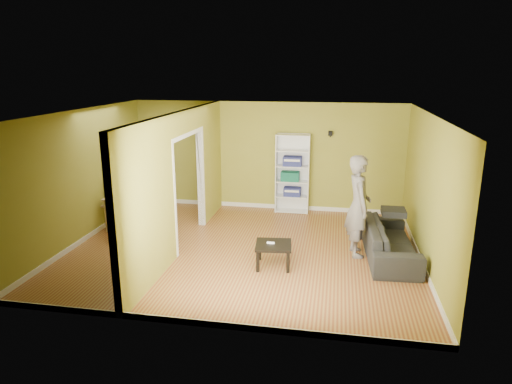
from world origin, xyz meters
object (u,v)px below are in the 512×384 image
chair_far (152,197)px  dining_table (135,199)px  person (359,197)px  chair_left (102,202)px  coffee_table (274,247)px  chair_near (122,216)px  sofa (390,236)px  bookshelf (293,173)px

chair_far → dining_table: bearing=101.1°
person → chair_left: (-5.43, 0.67, -0.58)m
coffee_table → person: bearing=29.1°
person → coffee_table: (-1.44, -0.80, -0.76)m
chair_near → sofa: bearing=-3.8°
person → bookshelf: bearing=19.9°
person → sofa: bearing=-103.0°
sofa → chair_far: bearing=72.8°
coffee_table → chair_left: (-3.99, 1.47, 0.17)m
chair_far → bookshelf: bearing=-138.0°
person → bookshelf: 2.84m
dining_table → chair_far: (0.12, 0.63, -0.12)m
sofa → person: person is taller
chair_left → chair_near: size_ratio=1.08×
bookshelf → chair_far: (-3.09, -1.16, -0.42)m
chair_near → bookshelf: bearing=33.8°
sofa → chair_far: 5.30m
chair_near → chair_left: bearing=134.9°
person → chair_left: person is taller
coffee_table → bookshelf: bearing=90.1°
dining_table → chair_left: (-0.77, 0.02, -0.12)m
dining_table → sofa: bearing=-7.3°
person → bookshelf: size_ratio=1.17×
chair_near → chair_far: chair_far is taller
dining_table → chair_left: chair_left is taller
bookshelf → coffee_table: size_ratio=3.05×
bookshelf → chair_far: 3.33m
sofa → chair_left: chair_left is taller
dining_table → chair_near: bearing=-88.9°
dining_table → chair_near: chair_near is taller
person → chair_far: (-4.54, 1.28, -0.58)m
chair_near → chair_far: bearing=81.6°
person → chair_left: 5.50m
sofa → person: 0.92m
chair_left → sofa: bearing=83.3°
person → chair_near: 4.68m
chair_left → chair_far: size_ratio=1.00×
person → chair_near: (-4.64, -0.02, -0.62)m
person → chair_far: size_ratio=2.12×
coffee_table → chair_far: (-3.10, 2.08, 0.17)m
chair_left → bookshelf: bearing=113.8°
chair_left → chair_far: chair_left is taller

